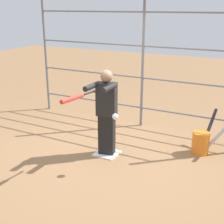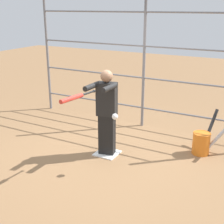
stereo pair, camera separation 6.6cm
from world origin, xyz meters
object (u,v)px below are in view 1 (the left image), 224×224
at_px(batter, 106,111).
at_px(bat_bucket, 202,141).
at_px(baseball_bat_swinging, 75,97).
at_px(softball_in_flight, 115,117).

height_order(batter, bat_bucket, batter).
height_order(batter, baseball_bat_swinging, batter).
bearing_deg(bat_bucket, batter, 29.34).
relative_size(batter, bat_bucket, 1.94).
distance_m(batter, baseball_bat_swinging, 0.98).
bearing_deg(baseball_bat_swinging, softball_in_flight, -134.73).
height_order(baseball_bat_swinging, softball_in_flight, baseball_bat_swinging).
bearing_deg(baseball_bat_swinging, batter, -92.21).
distance_m(baseball_bat_swinging, softball_in_flight, 0.71).
distance_m(batter, softball_in_flight, 0.60).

